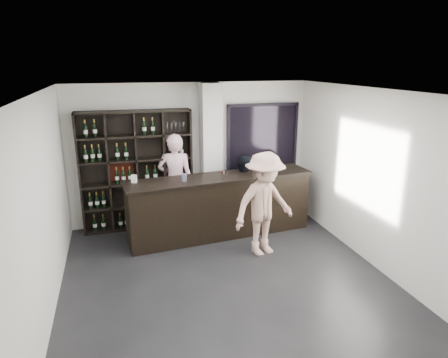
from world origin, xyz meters
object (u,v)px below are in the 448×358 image
object	(u,v)px
wine_shelf	(137,171)
taster_black	(242,192)
customer	(264,204)
tasting_counter	(220,206)
taster_pink	(175,181)

from	to	relation	value
wine_shelf	taster_black	bearing A→B (deg)	-15.06
customer	tasting_counter	bearing A→B (deg)	102.18
taster_pink	customer	size ratio (longest dim) A/B	1.06
customer	taster_black	bearing A→B (deg)	73.75
wine_shelf	tasting_counter	world-z (taller)	wine_shelf
tasting_counter	taster_pink	xyz separation A→B (m)	(-0.76, 0.65, 0.37)
taster_pink	customer	world-z (taller)	taster_pink
tasting_counter	customer	xyz separation A→B (m)	(0.52, -0.97, 0.32)
wine_shelf	tasting_counter	xyz separation A→B (m)	(1.50, -0.82, -0.60)
taster_black	customer	world-z (taller)	customer
wine_shelf	taster_pink	xyz separation A→B (m)	(0.74, -0.17, -0.23)
taster_pink	customer	distance (m)	2.07
taster_black	taster_pink	bearing A→B (deg)	-1.82
taster_pink	wine_shelf	bearing A→B (deg)	3.39
tasting_counter	customer	distance (m)	1.15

